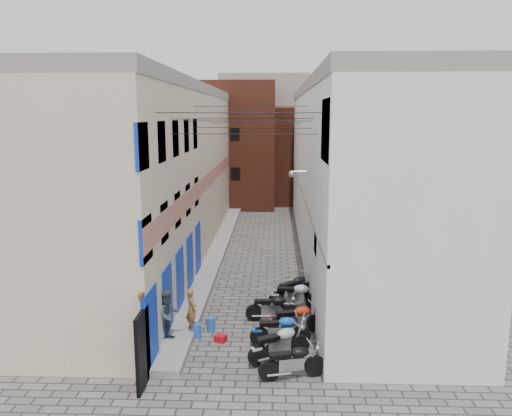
# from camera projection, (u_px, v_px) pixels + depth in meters

# --- Properties ---
(ground) EXTENTS (90.00, 90.00, 0.00)m
(ground) POSITION_uv_depth(u_px,v_px,m) (236.00, 381.00, 14.17)
(ground) COLOR #504D4B
(ground) RESTS_ON ground
(plinth) EXTENTS (0.90, 26.00, 0.25)m
(plinth) POSITION_uv_depth(u_px,v_px,m) (217.00, 252.00, 26.99)
(plinth) COLOR gray
(plinth) RESTS_ON ground
(building_left) EXTENTS (5.10, 27.00, 9.00)m
(building_left) POSITION_uv_depth(u_px,v_px,m) (160.00, 171.00, 26.25)
(building_left) COLOR beige
(building_left) RESTS_ON ground
(building_right) EXTENTS (5.94, 26.00, 9.00)m
(building_right) POSITION_uv_depth(u_px,v_px,m) (351.00, 172.00, 25.90)
(building_right) COLOR silver
(building_right) RESTS_ON ground
(building_far_brick_left) EXTENTS (6.00, 6.00, 10.00)m
(building_far_brick_left) POSITION_uv_depth(u_px,v_px,m) (238.00, 145.00, 40.82)
(building_far_brick_left) COLOR brown
(building_far_brick_left) RESTS_ON ground
(building_far_brick_right) EXTENTS (5.00, 6.00, 8.00)m
(building_far_brick_right) POSITION_uv_depth(u_px,v_px,m) (298.00, 155.00, 42.77)
(building_far_brick_right) COLOR brown
(building_far_brick_right) RESTS_ON ground
(building_far_concrete) EXTENTS (8.00, 5.00, 11.00)m
(building_far_concrete) POSITION_uv_depth(u_px,v_px,m) (264.00, 136.00, 46.54)
(building_far_concrete) COLOR gray
(building_far_concrete) RESTS_ON ground
(far_shopfront) EXTENTS (2.00, 0.30, 2.40)m
(far_shopfront) POSITION_uv_depth(u_px,v_px,m) (261.00, 196.00, 38.69)
(far_shopfront) COLOR black
(far_shopfront) RESTS_ON ground
(overhead_wires) EXTENTS (5.80, 13.02, 1.32)m
(overhead_wires) POSITION_uv_depth(u_px,v_px,m) (249.00, 123.00, 20.36)
(overhead_wires) COLOR black
(overhead_wires) RESTS_ON ground
(motorcycle_a) EXTENTS (2.08, 1.08, 1.15)m
(motorcycle_a) POSITION_uv_depth(u_px,v_px,m) (292.00, 360.00, 14.19)
(motorcycle_a) COLOR black
(motorcycle_a) RESTS_ON ground
(motorcycle_b) EXTENTS (2.18, 1.64, 1.23)m
(motorcycle_b) POSITION_uv_depth(u_px,v_px,m) (280.00, 342.00, 15.22)
(motorcycle_b) COLOR #A4A5A9
(motorcycle_b) RESTS_ON ground
(motorcycle_c) EXTENTS (2.08, 0.88, 1.17)m
(motorcycle_c) POSITION_uv_depth(u_px,v_px,m) (280.00, 328.00, 16.27)
(motorcycle_c) COLOR #0C50B9
(motorcycle_c) RESTS_ON ground
(motorcycle_d) EXTENTS (2.15, 1.12, 1.19)m
(motorcycle_d) POSITION_uv_depth(u_px,v_px,m) (296.00, 317.00, 17.11)
(motorcycle_d) COLOR #A9250C
(motorcycle_d) RESTS_ON ground
(motorcycle_e) EXTENTS (1.98, 0.67, 1.14)m
(motorcycle_e) POSITION_uv_depth(u_px,v_px,m) (273.00, 306.00, 18.18)
(motorcycle_e) COLOR black
(motorcycle_e) RESTS_ON ground
(motorcycle_f) EXTENTS (2.13, 0.80, 1.21)m
(motorcycle_f) POSITION_uv_depth(u_px,v_px,m) (296.00, 294.00, 19.30)
(motorcycle_f) COLOR #B3B3B8
(motorcycle_f) RESTS_ON ground
(motorcycle_g) EXTENTS (2.07, 1.92, 1.25)m
(motorcycle_g) POSITION_uv_depth(u_px,v_px,m) (295.00, 287.00, 20.03)
(motorcycle_g) COLOR black
(motorcycle_g) RESTS_ON ground
(person_a) EXTENTS (0.57, 0.64, 1.47)m
(person_a) POSITION_uv_depth(u_px,v_px,m) (191.00, 309.00, 16.82)
(person_a) COLOR brown
(person_a) RESTS_ON plinth
(person_b) EXTENTS (1.01, 1.03, 1.68)m
(person_b) POSITION_uv_depth(u_px,v_px,m) (168.00, 315.00, 16.07)
(person_b) COLOR #323E4C
(person_b) RESTS_ON plinth
(water_jug_near) EXTENTS (0.41, 0.41, 0.48)m
(water_jug_near) POSITION_uv_depth(u_px,v_px,m) (197.00, 331.00, 16.89)
(water_jug_near) COLOR blue
(water_jug_near) RESTS_ON ground
(water_jug_far) EXTENTS (0.35, 0.35, 0.49)m
(water_jug_far) POSITION_uv_depth(u_px,v_px,m) (211.00, 324.00, 17.41)
(water_jug_far) COLOR blue
(water_jug_far) RESTS_ON ground
(red_crate) EXTENTS (0.44, 0.39, 0.23)m
(red_crate) POSITION_uv_depth(u_px,v_px,m) (221.00, 338.00, 16.60)
(red_crate) COLOR #AC0C14
(red_crate) RESTS_ON ground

